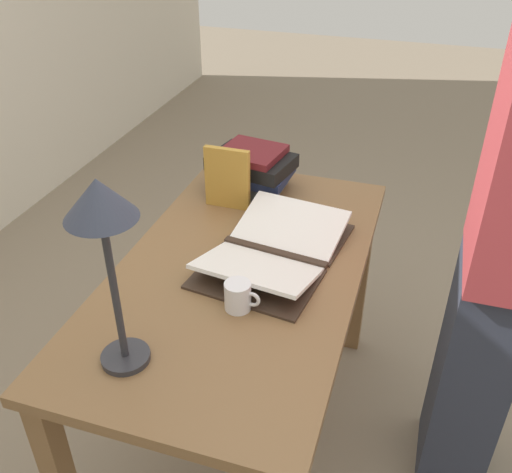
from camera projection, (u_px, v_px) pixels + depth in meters
ground_plane at (244, 432)px, 2.12m from camera, size 12.00×12.00×0.00m
reading_desk at (241, 295)px, 1.77m from camera, size 1.29×0.71×0.77m
open_book at (275, 250)px, 1.74m from camera, size 0.57×0.42×0.07m
book_stack_tall at (252, 169)px, 2.07m from camera, size 0.25×0.32×0.16m
book_standing_upright at (227, 178)px, 1.95m from camera, size 0.02×0.16×0.22m
reading_lamp at (102, 220)px, 1.17m from camera, size 0.16×0.16×0.49m
coffee_mug at (238, 296)px, 1.52m from camera, size 0.07×0.10×0.08m
person_reader at (502, 260)px, 1.56m from camera, size 0.36×0.21×1.76m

